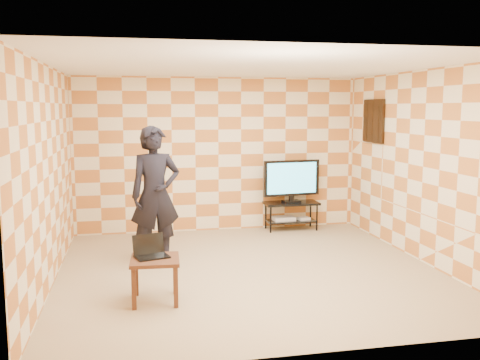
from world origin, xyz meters
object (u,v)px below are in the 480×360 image
Objects in this scene: tv at (292,179)px; person at (155,195)px; tv_stand at (291,210)px; side_table at (155,266)px.

tv is 2.92m from person.
tv is at bearing -96.09° from tv_stand.
person is at bearing -147.53° from tv_stand.
side_table is 0.30× the size of person.
tv_stand is at bearing 83.91° from tv.
person is (-2.46, -1.56, 0.04)m from tv.
side_table is (-2.55, -3.14, -0.51)m from tv.
side_table is at bearing -129.08° from tv_stand.
tv_stand is 0.55m from tv.
tv is 0.54× the size of person.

